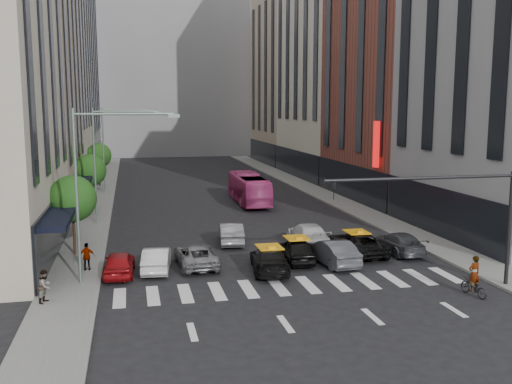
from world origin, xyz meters
TOP-DOWN VIEW (x-y plane):
  - ground at (0.00, 0.00)m, footprint 160.00×160.00m
  - sidewalk_left at (-11.50, 30.00)m, footprint 3.00×96.00m
  - sidewalk_right at (11.50, 30.00)m, footprint 3.00×96.00m
  - building_left_b at (-17.00, 28.00)m, footprint 8.00×16.00m
  - building_left_c at (-17.00, 46.00)m, footprint 8.00×20.00m
  - building_left_d at (-17.00, 65.00)m, footprint 8.00×18.00m
  - building_right_a at (17.00, 10.00)m, footprint 8.00×16.00m
  - building_right_b at (17.00, 27.00)m, footprint 8.00×18.00m
  - building_right_c at (17.00, 46.00)m, footprint 8.00×20.00m
  - building_right_d at (17.00, 65.00)m, footprint 8.00×18.00m
  - building_far at (0.00, 85.00)m, footprint 30.00×10.00m
  - tree_near at (-11.80, 10.00)m, footprint 2.88×2.88m
  - tree_mid at (-11.80, 26.00)m, footprint 2.88×2.88m
  - tree_far at (-11.80, 42.00)m, footprint 2.88×2.88m
  - streetlamp_near at (-10.04, 4.00)m, footprint 5.38×0.25m
  - streetlamp_mid at (-10.04, 20.00)m, footprint 5.38×0.25m
  - streetlamp_far at (-10.04, 36.00)m, footprint 5.38×0.25m
  - traffic_signal at (7.69, -1.00)m, footprint 10.10×0.20m
  - liberty_sign at (12.60, 20.00)m, footprint 0.30×0.70m
  - car_red at (-9.05, 5.36)m, footprint 1.82×4.08m
  - car_white_front at (-7.00, 5.82)m, footprint 1.93×4.30m
  - car_silver at (-4.70, 6.21)m, footprint 2.39×4.81m
  - taxi_left at (-0.80, 4.28)m, footprint 2.62×5.07m
  - taxi_center at (1.29, 5.93)m, footprint 2.04×4.36m
  - car_grey_mid at (3.19, 4.93)m, footprint 2.05×4.71m
  - taxi_right at (5.43, 6.73)m, footprint 2.75×5.35m
  - car_grey_curb at (8.21, 6.48)m, footprint 1.91×4.64m
  - car_row2_left at (-1.74, 11.36)m, footprint 2.02×4.56m
  - car_row2_right at (3.20, 9.68)m, footprint 2.51×5.36m
  - bus at (2.77, 27.03)m, footprint 2.57×10.34m
  - motorcycle at (8.00, -1.95)m, footprint 0.88×1.81m
  - rider at (8.00, -1.95)m, footprint 0.71×0.53m
  - pedestrian_near at (-12.36, 1.20)m, footprint 0.83×0.92m
  - pedestrian_far at (-10.81, 6.28)m, footprint 0.94×0.46m

SIDE VIEW (x-z plane):
  - ground at x=0.00m, z-range 0.00..0.00m
  - sidewalk_left at x=-11.50m, z-range 0.00..0.15m
  - sidewalk_right at x=11.50m, z-range 0.00..0.15m
  - motorcycle at x=8.00m, z-range 0.00..0.91m
  - car_silver at x=-4.70m, z-range 0.00..1.31m
  - car_grey_curb at x=8.21m, z-range 0.00..1.34m
  - car_red at x=-9.05m, z-range 0.00..1.36m
  - car_white_front at x=-7.00m, z-range 0.00..1.37m
  - taxi_left at x=-0.80m, z-range 0.00..1.41m
  - taxi_right at x=5.43m, z-range 0.00..1.44m
  - taxi_center at x=1.29m, z-range 0.00..1.45m
  - car_row2_left at x=-1.74m, z-range 0.00..1.46m
  - car_grey_mid at x=3.19m, z-range 0.00..1.50m
  - car_row2_right at x=3.20m, z-range 0.00..1.51m
  - pedestrian_near at x=-12.36m, z-range 0.15..1.71m
  - pedestrian_far at x=-10.81m, z-range 0.15..1.71m
  - bus at x=2.77m, z-range 0.00..2.87m
  - rider at x=8.00m, z-range 0.91..2.69m
  - tree_near at x=-11.80m, z-range 1.18..6.13m
  - tree_mid at x=-11.80m, z-range 1.18..6.13m
  - tree_far at x=-11.80m, z-range 1.18..6.13m
  - traffic_signal at x=7.69m, z-range 1.47..7.47m
  - streetlamp_near at x=-10.04m, z-range 1.40..10.40m
  - streetlamp_mid at x=-10.04m, z-range 1.40..10.40m
  - streetlamp_far at x=-10.04m, z-range 1.40..10.40m
  - liberty_sign at x=12.60m, z-range 4.00..8.00m
  - building_left_b at x=-17.00m, z-range 0.00..24.00m
  - building_right_b at x=17.00m, z-range 0.00..26.00m
  - building_right_d at x=17.00m, z-range 0.00..28.00m
  - building_left_d at x=-17.00m, z-range 0.00..30.00m
  - building_right_a at x=17.00m, z-range 0.00..32.00m
  - building_left_c at x=-17.00m, z-range 0.00..36.00m
  - building_far at x=0.00m, z-range 0.00..36.00m
  - building_right_c at x=17.00m, z-range 0.00..40.00m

